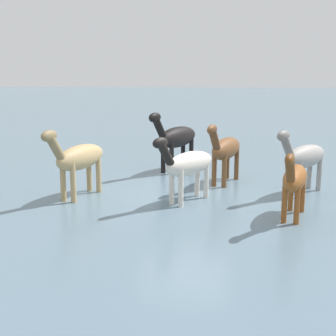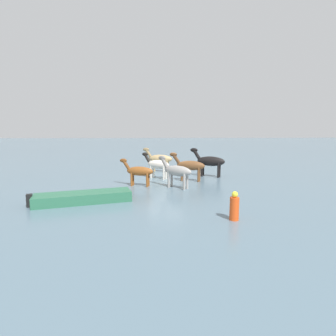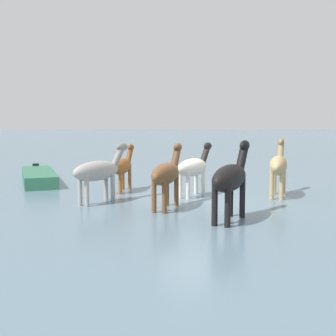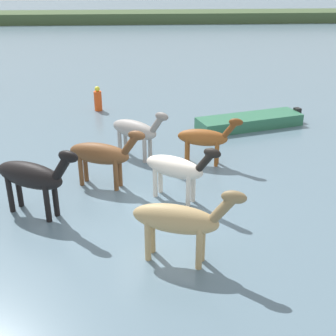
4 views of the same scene
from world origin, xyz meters
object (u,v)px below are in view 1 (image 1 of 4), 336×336
Objects in this scene: horse_chestnut_trailing at (176,138)px; horse_dark_mare at (188,164)px; horse_rear_stallion at (294,179)px; horse_pinto_flank at (225,149)px; horse_mid_herd at (304,157)px; horse_gray_outer at (79,158)px.

horse_dark_mare is at bearing 37.28° from horse_chestnut_trailing.
horse_rear_stallion is 3.63m from horse_pinto_flank.
horse_mid_herd reaches higher than horse_dark_mare.
horse_chestnut_trailing is (-3.84, -0.58, 0.14)m from horse_dark_mare.
horse_dark_mare is at bearing -97.65° from horse_rear_stallion.
horse_chestnut_trailing is 2.33m from horse_pinto_flank.
horse_chestnut_trailing is 1.22× the size of horse_mid_herd.
horse_chestnut_trailing is 4.60m from horse_mid_herd.
horse_dark_mare is 0.85× the size of horse_gray_outer.
horse_pinto_flank is at bearing -75.84° from horse_mid_herd.
horse_pinto_flank reaches higher than horse_rear_stallion.
horse_chestnut_trailing reaches higher than horse_mid_herd.
horse_mid_herd is (1.02, 2.12, -0.02)m from horse_pinto_flank.
horse_rear_stallion is 2.37m from horse_mid_herd.
horse_pinto_flank reaches higher than horse_dark_mare.
horse_pinto_flank is 1.16× the size of horse_mid_herd.
horse_mid_herd is at bearing 144.49° from horse_dark_mare.
horse_dark_mare is at bearing -30.26° from horse_mid_herd.
horse_pinto_flank is (1.69, 1.60, -0.09)m from horse_chestnut_trailing.
horse_pinto_flank is at bearing -170.69° from horse_dark_mare.
horse_mid_herd is at bearing -178.31° from horse_rear_stallion.
horse_gray_outer is at bearing -3.93° from horse_chestnut_trailing.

